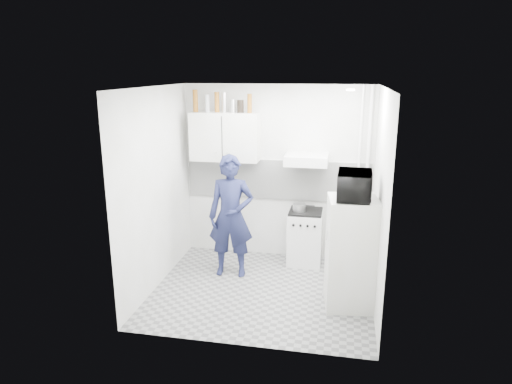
# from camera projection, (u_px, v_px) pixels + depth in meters

# --- Properties ---
(floor) EXTENTS (2.80, 2.80, 0.00)m
(floor) POSITION_uv_depth(u_px,v_px,m) (262.00, 290.00, 5.97)
(floor) COLOR gray
(floor) RESTS_ON ground
(ceiling) EXTENTS (2.80, 2.80, 0.00)m
(ceiling) POSITION_uv_depth(u_px,v_px,m) (263.00, 87.00, 5.29)
(ceiling) COLOR white
(ceiling) RESTS_ON wall_back
(wall_back) EXTENTS (2.80, 0.00, 2.80)m
(wall_back) POSITION_uv_depth(u_px,v_px,m) (277.00, 173.00, 6.82)
(wall_back) COLOR silver
(wall_back) RESTS_ON floor
(wall_left) EXTENTS (0.00, 2.60, 2.60)m
(wall_left) POSITION_uv_depth(u_px,v_px,m) (156.00, 189.00, 5.89)
(wall_left) COLOR silver
(wall_left) RESTS_ON floor
(wall_right) EXTENTS (0.00, 2.60, 2.60)m
(wall_right) POSITION_uv_depth(u_px,v_px,m) (379.00, 201.00, 5.38)
(wall_right) COLOR silver
(wall_right) RESTS_ON floor
(person) EXTENTS (0.65, 0.46, 1.70)m
(person) POSITION_uv_depth(u_px,v_px,m) (231.00, 216.00, 6.25)
(person) COLOR #181C3C
(person) RESTS_ON floor
(stove) EXTENTS (0.49, 0.49, 0.79)m
(stove) POSITION_uv_depth(u_px,v_px,m) (305.00, 238.00, 6.73)
(stove) COLOR silver
(stove) RESTS_ON floor
(fridge) EXTENTS (0.62, 0.62, 1.36)m
(fridge) POSITION_uv_depth(u_px,v_px,m) (351.00, 253.00, 5.45)
(fridge) COLOR white
(fridge) RESTS_ON floor
(stove_top) EXTENTS (0.47, 0.47, 0.03)m
(stove_top) POSITION_uv_depth(u_px,v_px,m) (306.00, 211.00, 6.63)
(stove_top) COLOR black
(stove_top) RESTS_ON stove
(saucepan) EXTENTS (0.19, 0.19, 0.11)m
(saucepan) POSITION_uv_depth(u_px,v_px,m) (299.00, 207.00, 6.60)
(saucepan) COLOR silver
(saucepan) RESTS_ON stove_top
(microwave) EXTENTS (0.57, 0.40, 0.31)m
(microwave) POSITION_uv_depth(u_px,v_px,m) (355.00, 185.00, 5.23)
(microwave) COLOR black
(microwave) RESTS_ON fridge
(bottle_a) EXTENTS (0.07, 0.07, 0.32)m
(bottle_a) POSITION_uv_depth(u_px,v_px,m) (195.00, 101.00, 6.59)
(bottle_a) COLOR brown
(bottle_a) RESTS_ON upper_cabinet
(bottle_b) EXTENTS (0.06, 0.06, 0.25)m
(bottle_b) POSITION_uv_depth(u_px,v_px,m) (207.00, 103.00, 6.57)
(bottle_b) COLOR #B2B7BC
(bottle_b) RESTS_ON upper_cabinet
(bottle_c) EXTENTS (0.07, 0.07, 0.29)m
(bottle_c) POSITION_uv_depth(u_px,v_px,m) (217.00, 102.00, 6.54)
(bottle_c) COLOR brown
(bottle_c) RESTS_ON upper_cabinet
(bottle_d) EXTENTS (0.06, 0.06, 0.28)m
(bottle_d) POSITION_uv_depth(u_px,v_px,m) (224.00, 102.00, 6.52)
(bottle_d) COLOR silver
(bottle_d) RESTS_ON upper_cabinet
(canister_a) EXTENTS (0.07, 0.07, 0.19)m
(canister_a) POSITION_uv_depth(u_px,v_px,m) (233.00, 106.00, 6.51)
(canister_a) COLOR silver
(canister_a) RESTS_ON upper_cabinet
(canister_b) EXTENTS (0.09, 0.09, 0.18)m
(canister_b) POSITION_uv_depth(u_px,v_px,m) (240.00, 106.00, 6.49)
(canister_b) COLOR black
(canister_b) RESTS_ON upper_cabinet
(bottle_e) EXTENTS (0.07, 0.07, 0.27)m
(bottle_e) POSITION_uv_depth(u_px,v_px,m) (250.00, 103.00, 6.45)
(bottle_e) COLOR brown
(bottle_e) RESTS_ON upper_cabinet
(upper_cabinet) EXTENTS (1.00, 0.35, 0.70)m
(upper_cabinet) POSITION_uv_depth(u_px,v_px,m) (225.00, 137.00, 6.65)
(upper_cabinet) COLOR white
(upper_cabinet) RESTS_ON wall_back
(range_hood) EXTENTS (0.60, 0.50, 0.14)m
(range_hood) POSITION_uv_depth(u_px,v_px,m) (307.00, 159.00, 6.43)
(range_hood) COLOR silver
(range_hood) RESTS_ON wall_back
(backsplash) EXTENTS (2.74, 0.03, 0.60)m
(backsplash) POSITION_uv_depth(u_px,v_px,m) (277.00, 180.00, 6.83)
(backsplash) COLOR white
(backsplash) RESTS_ON wall_back
(pipe_a) EXTENTS (0.05, 0.05, 2.60)m
(pipe_a) POSITION_uv_depth(u_px,v_px,m) (367.00, 178.00, 6.50)
(pipe_a) COLOR silver
(pipe_a) RESTS_ON floor
(pipe_b) EXTENTS (0.04, 0.04, 2.60)m
(pipe_b) POSITION_uv_depth(u_px,v_px,m) (358.00, 178.00, 6.53)
(pipe_b) COLOR silver
(pipe_b) RESTS_ON floor
(ceiling_spot_fixture) EXTENTS (0.10, 0.10, 0.02)m
(ceiling_spot_fixture) POSITION_uv_depth(u_px,v_px,m) (350.00, 90.00, 5.31)
(ceiling_spot_fixture) COLOR white
(ceiling_spot_fixture) RESTS_ON ceiling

